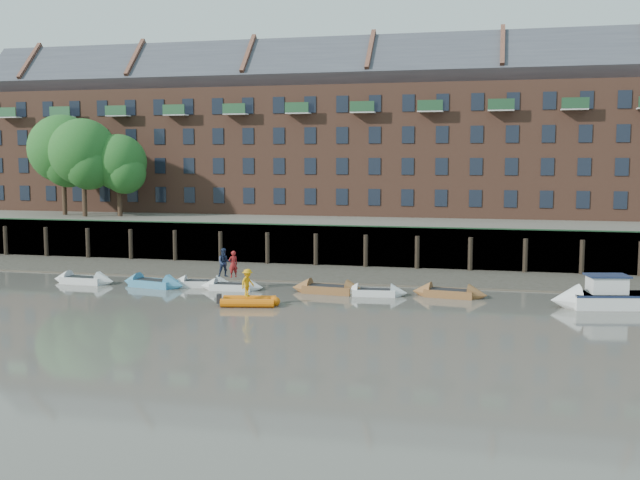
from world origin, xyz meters
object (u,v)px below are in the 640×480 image
(rowboat_0, at_px, (84,280))
(rowboat_3, at_px, (232,287))
(rowboat_5, at_px, (374,292))
(person_rower_b, at_px, (224,263))
(rowboat_2, at_px, (201,283))
(motor_launch, at_px, (596,297))
(person_rower_a, at_px, (233,264))
(rib_tender, at_px, (251,301))
(rowboat_4, at_px, (328,289))
(person_rib_crew, at_px, (248,283))
(rowboat_1, at_px, (153,283))
(rowboat_6, at_px, (449,293))

(rowboat_0, height_order, rowboat_3, rowboat_0)
(rowboat_5, bearing_deg, person_rower_b, 175.25)
(rowboat_2, distance_m, rowboat_5, 11.78)
(motor_launch, bearing_deg, rowboat_3, -13.75)
(rowboat_5, height_order, motor_launch, motor_launch)
(rowboat_2, distance_m, person_rower_a, 2.98)
(rowboat_2, xyz_separation_m, motor_launch, (24.72, -1.46, 0.41))
(rowboat_3, height_order, person_rower_b, person_rower_b)
(motor_launch, height_order, person_rower_a, person_rower_a)
(rowboat_2, relative_size, motor_launch, 0.70)
(rowboat_5, relative_size, person_rower_a, 2.42)
(rowboat_3, relative_size, person_rower_a, 2.46)
(rowboat_2, height_order, rib_tender, rowboat_2)
(rowboat_4, distance_m, rib_tender, 6.11)
(rowboat_0, relative_size, rowboat_2, 1.07)
(person_rib_crew, bearing_deg, rowboat_1, 80.31)
(rowboat_1, relative_size, rib_tender, 1.42)
(rowboat_4, xyz_separation_m, person_rower_a, (-6.27, -0.26, 1.44))
(person_rower_b, bearing_deg, rowboat_0, 153.37)
(rowboat_2, relative_size, person_rower_b, 2.31)
(rowboat_1, relative_size, rowboat_6, 1.03)
(rowboat_1, xyz_separation_m, person_rower_a, (5.58, 0.19, 1.44))
(rowboat_2, distance_m, person_rower_b, 2.51)
(person_rower_b, bearing_deg, person_rib_crew, -83.43)
(rowboat_5, height_order, rowboat_6, rowboat_6)
(rowboat_1, xyz_separation_m, rowboat_6, (19.42, 0.86, -0.01))
(rowboat_2, bearing_deg, person_rower_b, -28.83)
(person_rower_a, bearing_deg, person_rib_crew, 74.89)
(rowboat_3, relative_size, rowboat_5, 1.02)
(rowboat_3, height_order, person_rower_a, person_rower_a)
(rowboat_2, xyz_separation_m, person_rower_b, (1.88, -0.61, 1.54))
(rib_tender, distance_m, person_rib_crew, 1.12)
(rowboat_2, height_order, person_rower_b, person_rower_b)
(rowboat_1, bearing_deg, rowboat_4, 13.28)
(person_rower_b, bearing_deg, rowboat_3, -40.81)
(rowboat_4, relative_size, person_rower_b, 2.66)
(rowboat_6, bearing_deg, rowboat_2, -172.40)
(rowboat_1, bearing_deg, motor_launch, 9.88)
(rib_tender, xyz_separation_m, person_rib_crew, (-0.16, -0.09, 1.10))
(rowboat_0, relative_size, rowboat_5, 1.10)
(person_rower_a, bearing_deg, person_rower_b, -48.73)
(rowboat_3, bearing_deg, rowboat_2, 158.69)
(rowboat_2, distance_m, rowboat_3, 2.52)
(rowboat_0, xyz_separation_m, rowboat_6, (24.66, 0.69, 0.00))
(rib_tender, height_order, person_rib_crew, person_rib_crew)
(person_rower_a, distance_m, person_rower_b, 0.63)
(rib_tender, distance_m, motor_launch, 19.81)
(rowboat_1, relative_size, person_rower_b, 2.64)
(rowboat_5, distance_m, person_rower_a, 9.37)
(rowboat_4, distance_m, rowboat_6, 7.58)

